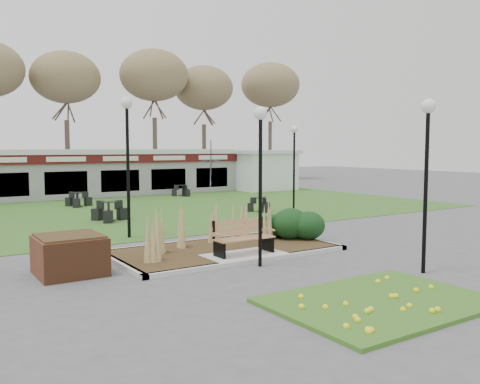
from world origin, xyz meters
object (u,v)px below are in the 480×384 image
brick_planter (70,255)px  lamp_post_mid_right (127,136)px  lamp_post_near_left (427,147)px  patio_umbrella (211,172)px  lamp_post_near_right (260,151)px  lamp_post_far_right (294,150)px  service_hut (263,170)px  bistro_set_c (261,207)px  bistro_set_b (78,202)px  food_pavilion (60,173)px  park_bench (242,237)px  bistro_set_d (182,192)px  bistro_set_a (109,214)px

brick_planter → lamp_post_mid_right: 5.69m
lamp_post_near_left → patio_umbrella: bearing=74.8°
lamp_post_near_right → lamp_post_far_right: (6.85, 7.07, -0.03)m
service_hut → bistro_set_c: service_hut is taller
lamp_post_near_right → lamp_post_far_right: lamp_post_near_right is taller
lamp_post_near_right → patio_umbrella: size_ratio=1.70×
bistro_set_b → lamp_post_far_right: bearing=-50.5°
food_pavilion → bistro_set_b: food_pavilion is taller
lamp_post_mid_right → patio_umbrella: 14.59m
lamp_post_near_left → brick_planter: bearing=147.8°
park_bench → service_hut: 22.32m
service_hut → bistro_set_b: bearing=-167.2°
brick_planter → bistro_set_d: bearing=55.5°
bistro_set_a → bistro_set_d: (7.33, 8.01, -0.04)m
lamp_post_near_left → lamp_post_far_right: 10.54m
bistro_set_b → bistro_set_c: (6.58, -6.74, -0.02)m
brick_planter → food_pavilion: size_ratio=0.06×
bistro_set_b → patio_umbrella: (8.37, 1.01, 1.24)m
park_bench → lamp_post_mid_right: (-1.44, 4.65, 2.80)m
park_bench → bistro_set_a: park_bench is taller
brick_planter → patio_umbrella: bearing=50.2°
lamp_post_mid_right → bistro_set_b: bearing=83.8°
lamp_post_near_right → bistro_set_b: bearing=90.8°
patio_umbrella → lamp_post_near_right: bearing=-116.1°
food_pavilion → lamp_post_far_right: bearing=-63.9°
lamp_post_mid_right → bistro_set_b: lamp_post_mid_right is taller
bistro_set_b → patio_umbrella: patio_umbrella is taller
park_bench → lamp_post_near_left: size_ratio=0.41×
bistro_set_d → bistro_set_a: bearing=-132.5°
bistro_set_a → bistro_set_c: bistro_set_a is taller
food_pavilion → bistro_set_d: food_pavilion is taller
service_hut → lamp_post_near_left: size_ratio=1.06×
lamp_post_mid_right → bistro_set_b: 10.48m
food_pavilion → service_hut: 13.64m
service_hut → lamp_post_near_right: bearing=-126.0°
lamp_post_near_right → patio_umbrella: (8.15, 16.66, -1.43)m
brick_planter → lamp_post_near_left: size_ratio=0.36×
park_bench → bistro_set_c: size_ratio=1.40×
brick_planter → bistro_set_d: (11.00, 16.00, -0.23)m
park_bench → patio_umbrella: size_ratio=0.72×
lamp_post_near_left → bistro_set_a: 13.25m
food_pavilion → patio_umbrella: size_ratio=10.44×
lamp_post_near_right → bistro_set_b: (-0.22, 15.65, -2.66)m
lamp_post_mid_right → bistro_set_a: 5.18m
bistro_set_c → brick_planter: bearing=-146.2°
brick_planter → bistro_set_b: size_ratio=1.11×
brick_planter → bistro_set_a: size_ratio=1.01×
brick_planter → bistro_set_a: (3.66, 7.99, -0.19)m
lamp_post_near_right → lamp_post_far_right: bearing=45.9°
park_bench → lamp_post_far_right: (6.70, 6.02, 2.31)m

